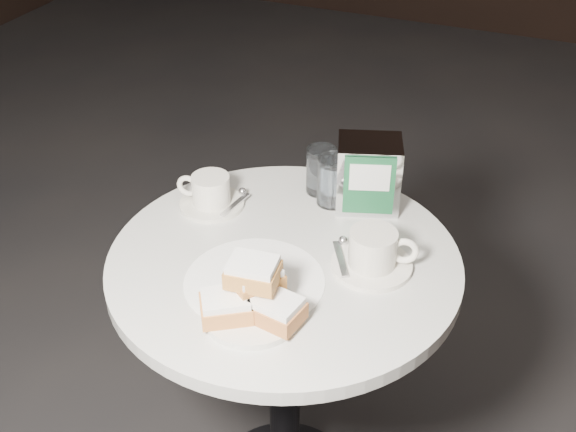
# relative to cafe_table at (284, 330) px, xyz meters

# --- Properties ---
(cafe_table) EXTENTS (0.70, 0.70, 0.74)m
(cafe_table) POSITION_rel_cafe_table_xyz_m (0.00, 0.00, 0.00)
(cafe_table) COLOR black
(cafe_table) RESTS_ON ground
(sugar_spill) EXTENTS (0.34, 0.34, 0.00)m
(sugar_spill) POSITION_rel_cafe_table_xyz_m (-0.02, -0.09, 0.20)
(sugar_spill) COLOR white
(sugar_spill) RESTS_ON cafe_table
(beignet_plate) EXTENTS (0.22, 0.22, 0.11)m
(beignet_plate) POSITION_rel_cafe_table_xyz_m (0.02, -0.18, 0.24)
(beignet_plate) COLOR silver
(beignet_plate) RESTS_ON cafe_table
(coffee_cup_left) EXTENTS (0.16, 0.16, 0.07)m
(coffee_cup_left) POSITION_rel_cafe_table_xyz_m (-0.22, 0.11, 0.23)
(coffee_cup_left) COLOR beige
(coffee_cup_left) RESTS_ON cafe_table
(coffee_cup_right) EXTENTS (0.19, 0.19, 0.08)m
(coffee_cup_right) POSITION_rel_cafe_table_xyz_m (0.17, 0.04, 0.23)
(coffee_cup_right) COLOR silver
(coffee_cup_right) RESTS_ON cafe_table
(water_glass_left) EXTENTS (0.07, 0.07, 0.11)m
(water_glass_left) POSITION_rel_cafe_table_xyz_m (-0.02, 0.25, 0.25)
(water_glass_left) COLOR silver
(water_glass_left) RESTS_ON cafe_table
(water_glass_right) EXTENTS (0.08, 0.08, 0.11)m
(water_glass_right) POSITION_rel_cafe_table_xyz_m (0.02, 0.22, 0.25)
(water_glass_right) COLOR white
(water_glass_right) RESTS_ON cafe_table
(napkin_dispenser) EXTENTS (0.16, 0.14, 0.16)m
(napkin_dispenser) POSITION_rel_cafe_table_xyz_m (0.09, 0.24, 0.28)
(napkin_dispenser) COLOR silver
(napkin_dispenser) RESTS_ON cafe_table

